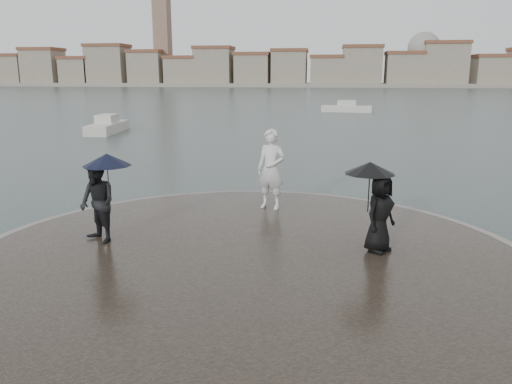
# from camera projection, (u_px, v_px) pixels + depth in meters

# --- Properties ---
(ground) EXTENTS (400.00, 400.00, 0.00)m
(ground) POSITION_uv_depth(u_px,v_px,m) (208.00, 362.00, 7.32)
(ground) COLOR #2B3835
(ground) RESTS_ON ground
(kerb_ring) EXTENTS (12.50, 12.50, 0.32)m
(kerb_ring) POSITION_uv_depth(u_px,v_px,m) (247.00, 265.00, 10.65)
(kerb_ring) COLOR gray
(kerb_ring) RESTS_ON ground
(quay_tip) EXTENTS (11.90, 11.90, 0.36)m
(quay_tip) POSITION_uv_depth(u_px,v_px,m) (247.00, 264.00, 10.65)
(quay_tip) COLOR #2D261E
(quay_tip) RESTS_ON ground
(statue) EXTENTS (0.95, 0.77, 2.28)m
(statue) POSITION_uv_depth(u_px,v_px,m) (271.00, 169.00, 14.12)
(statue) COLOR white
(statue) RESTS_ON quay_tip
(visitor_left) EXTENTS (1.36, 1.18, 2.04)m
(visitor_left) POSITION_uv_depth(u_px,v_px,m) (100.00, 193.00, 11.27)
(visitor_left) COLOR black
(visitor_left) RESTS_ON quay_tip
(visitor_right) EXTENTS (1.27, 1.14, 1.95)m
(visitor_right) POSITION_uv_depth(u_px,v_px,m) (377.00, 200.00, 10.67)
(visitor_right) COLOR black
(visitor_right) RESTS_ON quay_tip
(far_skyline) EXTENTS (260.00, 20.00, 37.00)m
(far_skyline) POSITION_uv_depth(u_px,v_px,m) (307.00, 69.00, 161.61)
(far_skyline) COLOR gray
(far_skyline) RESTS_ON ground
(boats) EXTENTS (21.63, 26.78, 1.50)m
(boats) POSITION_uv_depth(u_px,v_px,m) (253.00, 116.00, 45.71)
(boats) COLOR beige
(boats) RESTS_ON ground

